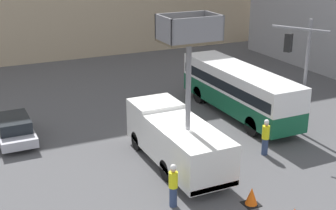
# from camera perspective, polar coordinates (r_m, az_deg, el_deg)

# --- Properties ---
(ground_plane) EXTENTS (120.00, 120.00, 0.00)m
(ground_plane) POSITION_cam_1_polar(r_m,az_deg,el_deg) (23.02, 1.01, -7.54)
(ground_plane) COLOR #4C4C4F
(utility_truck) EXTENTS (2.44, 7.30, 7.52)m
(utility_truck) POSITION_cam_1_polar(r_m,az_deg,el_deg) (22.52, 1.04, -3.76)
(utility_truck) COLOR silver
(utility_truck) RESTS_ON ground_plane
(city_bus) EXTENTS (2.45, 10.08, 3.02)m
(city_bus) POSITION_cam_1_polar(r_m,az_deg,el_deg) (29.31, 8.61, 2.10)
(city_bus) COLOR #145638
(city_bus) RESTS_ON ground_plane
(traffic_light_pole) EXTENTS (2.93, 2.68, 6.52)m
(traffic_light_pole) POSITION_cam_1_polar(r_m,az_deg,el_deg) (25.63, 15.83, 4.99)
(traffic_light_pole) COLOR slate
(traffic_light_pole) RESTS_ON ground_plane
(road_worker_near_truck) EXTENTS (0.38, 0.38, 1.92)m
(road_worker_near_truck) POSITION_cam_1_polar(r_m,az_deg,el_deg) (19.44, 0.64, -9.75)
(road_worker_near_truck) COLOR navy
(road_worker_near_truck) RESTS_ON ground_plane
(road_worker_directing) EXTENTS (0.38, 0.38, 1.94)m
(road_worker_directing) POSITION_cam_1_polar(r_m,az_deg,el_deg) (24.37, 11.80, -3.83)
(road_worker_directing) COLOR navy
(road_worker_directing) RESTS_ON ground_plane
(traffic_cone_far_side) EXTENTS (0.68, 0.68, 0.78)m
(traffic_cone_far_side) POSITION_cam_1_polar(r_m,az_deg,el_deg) (20.14, 10.15, -10.94)
(traffic_cone_far_side) COLOR black
(traffic_cone_far_side) RESTS_ON ground_plane
(parked_car_curbside) EXTENTS (1.86, 4.56, 1.40)m
(parked_car_curbside) POSITION_cam_1_polar(r_m,az_deg,el_deg) (27.00, -18.27, -2.69)
(parked_car_curbside) COLOR #A8A8B2
(parked_car_curbside) RESTS_ON ground_plane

